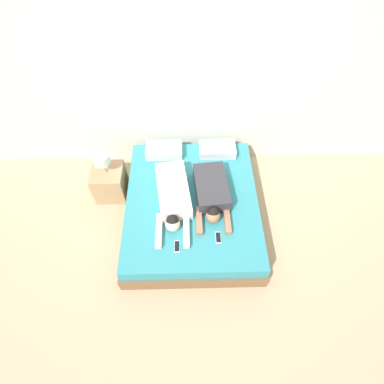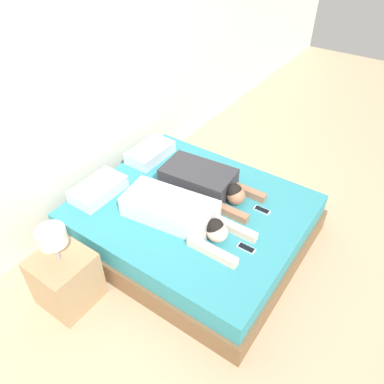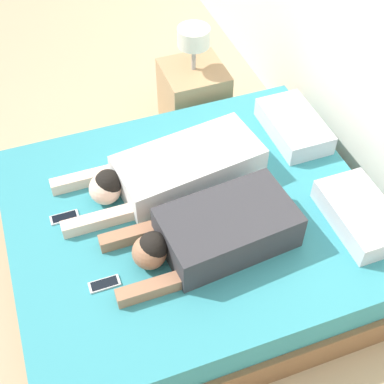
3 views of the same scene
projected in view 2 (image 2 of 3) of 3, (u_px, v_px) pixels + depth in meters
The scene contains 10 objects.
ground_plane at pixel (192, 237), 3.65m from camera, with size 12.00×12.00×0.00m, color tan.
wall_back at pixel (86, 82), 3.33m from camera, with size 12.00×0.06×2.60m.
bed at pixel (192, 222), 3.52m from camera, with size 1.73×2.00×0.42m.
pillow_head_left at pixel (98, 189), 3.46m from camera, with size 0.50×0.29×0.12m.
pillow_head_right at pixel (150, 152), 3.93m from camera, with size 0.50×0.29×0.12m.
person_left at pixel (178, 213), 3.17m from camera, with size 0.48×1.17×0.20m.
person_right at pixel (205, 182), 3.49m from camera, with size 0.45×0.97×0.21m.
cell_phone_left at pixel (246, 248), 2.98m from camera, with size 0.06×0.15×0.01m.
cell_phone_right at pixel (262, 210), 3.32m from camera, with size 0.06×0.15×0.01m.
nightstand at pixel (65, 277), 2.95m from camera, with size 0.42×0.42×0.79m.
Camera 2 is at (-2.08, -1.45, 2.66)m, focal length 35.00 mm.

